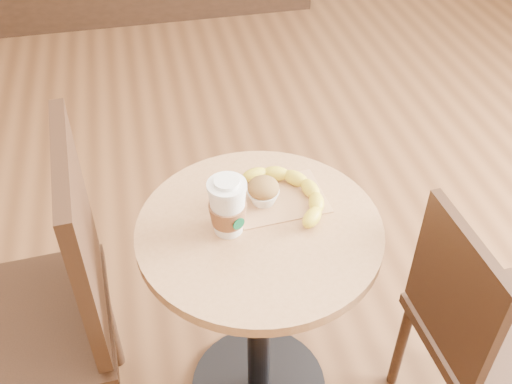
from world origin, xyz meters
The scene contains 7 objects.
cafe_table centered at (0.11, 0.09, 0.50)m, with size 0.62×0.62×0.75m.
chair_left centered at (-0.45, 0.08, 0.57)m, with size 0.49×0.49×1.04m.
chair_right centered at (0.66, -0.13, 0.46)m, with size 0.39×0.39×0.84m.
kraft_bag centered at (0.18, 0.18, 0.75)m, with size 0.24×0.18×0.00m, color #B07F55.
coffee_cup centered at (0.03, 0.09, 0.82)m, with size 0.10×0.10×0.16m.
muffin centered at (0.14, 0.17, 0.79)m, with size 0.08×0.08×0.08m.
banana centered at (0.20, 0.16, 0.77)m, with size 0.20×0.27×0.04m, color gold, non-canonical shape.
Camera 1 is at (-0.13, -0.96, 1.80)m, focal length 42.00 mm.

